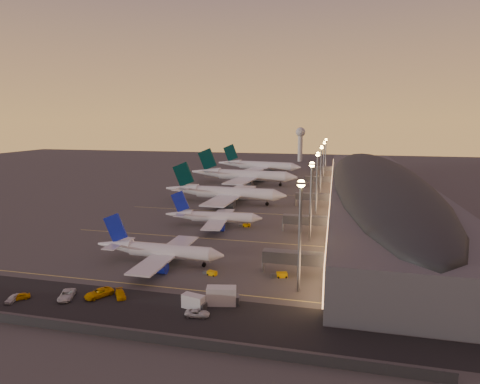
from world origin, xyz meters
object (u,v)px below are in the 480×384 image
(airliner_wide_mid, at_px, (243,175))
(service_van_b, at_px, (120,294))
(service_van_a, at_px, (13,298))
(airliner_narrow_north, at_px, (214,217))
(baggage_tug_a, at_px, (211,273))
(baggage_tug_b, at_px, (280,275))
(catering_truck_b, at_px, (223,296))
(radar_tower, at_px, (300,138))
(baggage_tug_c, at_px, (245,225))
(airliner_narrow_south, at_px, (159,251))
(service_van_f, at_px, (20,297))
(service_van_c, at_px, (67,295))
(catering_truck_a, at_px, (195,302))
(airliner_wide_far, at_px, (258,166))
(airliner_wide_near, at_px, (224,193))
(service_van_e, at_px, (197,313))
(service_van_d, at_px, (99,293))

(airliner_wide_mid, xyz_separation_m, service_van_b, (9.62, -162.79, -4.90))
(airliner_wide_mid, bearing_deg, service_van_a, -88.88)
(airliner_narrow_north, height_order, service_van_a, airliner_narrow_north)
(baggage_tug_a, bearing_deg, baggage_tug_b, 23.71)
(baggage_tug_b, relative_size, catering_truck_b, 0.59)
(radar_tower, height_order, service_van_b, radar_tower)
(airliner_narrow_north, relative_size, baggage_tug_c, 9.18)
(airliner_narrow_north, bearing_deg, baggage_tug_c, 2.24)
(airliner_narrow_south, relative_size, service_van_b, 7.74)
(catering_truck_b, distance_m, service_van_a, 45.66)
(service_van_f, bearing_deg, airliner_wide_mid, 134.01)
(airliner_narrow_south, relative_size, baggage_tug_b, 8.68)
(baggage_tug_c, relative_size, catering_truck_b, 0.55)
(baggage_tug_a, xyz_separation_m, catering_truck_b, (7.64, -15.24, 1.32))
(baggage_tug_b, height_order, service_van_f, service_van_f)
(baggage_tug_c, distance_m, service_van_a, 80.50)
(service_van_c, relative_size, service_van_f, 1.52)
(baggage_tug_a, distance_m, service_van_b, 23.10)
(catering_truck_a, xyz_separation_m, service_van_b, (-17.84, 1.36, -0.68))
(airliner_narrow_south, height_order, airliner_wide_far, airliner_wide_far)
(airliner_wide_near, relative_size, service_van_e, 12.10)
(service_van_d, distance_m, service_van_f, 16.80)
(baggage_tug_c, bearing_deg, service_van_e, -85.10)
(airliner_wide_mid, xyz_separation_m, catering_truck_a, (27.47, -164.15, -4.23))
(baggage_tug_c, height_order, service_van_a, service_van_a)
(airliner_narrow_north, relative_size, service_van_e, 7.37)
(airliner_narrow_north, height_order, airliner_wide_far, airliner_wide_far)
(service_van_d, bearing_deg, service_van_a, -128.89)
(baggage_tug_c, xyz_separation_m, catering_truck_b, (9.33, -63.07, 1.27))
(airliner_narrow_south, distance_m, airliner_narrow_north, 41.22)
(service_van_a, height_order, service_van_d, service_van_d)
(catering_truck_b, bearing_deg, radar_tower, 80.57)
(airliner_narrow_south, bearing_deg, catering_truck_b, -39.71)
(service_van_a, bearing_deg, baggage_tug_a, 27.39)
(airliner_wide_near, bearing_deg, service_van_c, -90.10)
(airliner_wide_mid, bearing_deg, baggage_tug_b, -68.35)
(baggage_tug_b, bearing_deg, catering_truck_b, -135.27)
(radar_tower, bearing_deg, baggage_tug_c, -89.61)
(airliner_wide_far, xyz_separation_m, baggage_tug_a, (26.26, -202.21, -4.93))
(baggage_tug_a, distance_m, baggage_tug_c, 47.86)
(airliner_narrow_north, distance_m, service_van_b, 63.50)
(service_van_e, bearing_deg, baggage_tug_a, 4.21)
(airliner_narrow_north, bearing_deg, service_van_e, -81.07)
(airliner_narrow_north, xyz_separation_m, service_van_b, (-2.10, -63.41, -2.67))
(baggage_tug_a, xyz_separation_m, service_van_c, (-26.60, -20.49, 0.36))
(airliner_wide_far, height_order, radar_tower, radar_tower)
(baggage_tug_a, relative_size, service_van_b, 0.79)
(airliner_narrow_south, distance_m, service_van_d, 23.68)
(catering_truck_b, xyz_separation_m, service_van_b, (-23.10, -1.93, -1.11))
(baggage_tug_a, relative_size, catering_truck_a, 0.69)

